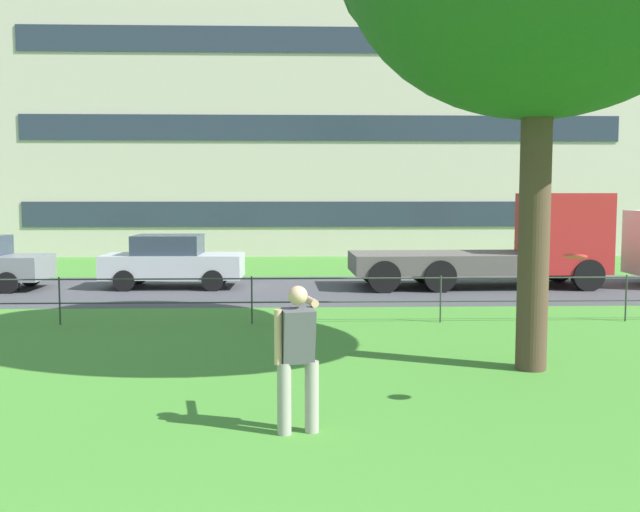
# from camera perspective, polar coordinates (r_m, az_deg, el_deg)

# --- Properties ---
(street_strip) EXTENTS (80.00, 6.34, 0.01)m
(street_strip) POSITION_cam_1_polar(r_m,az_deg,el_deg) (20.22, -4.58, -2.73)
(street_strip) COLOR #424247
(street_strip) RESTS_ON ground
(park_fence) EXTENTS (39.98, 0.04, 1.00)m
(park_fence) POSITION_cam_1_polar(r_m,az_deg,el_deg) (14.92, -5.52, -2.90)
(park_fence) COLOR #333833
(park_fence) RESTS_ON ground
(person_thrower) EXTENTS (0.50, 0.84, 1.69)m
(person_thrower) POSITION_cam_1_polar(r_m,az_deg,el_deg) (8.05, -1.82, -7.88)
(person_thrower) COLOR gray
(person_thrower) RESTS_ON ground
(frisbee) EXTENTS (0.37, 0.37, 0.08)m
(frisbee) POSITION_cam_1_polar(r_m,az_deg,el_deg) (9.03, 19.89, -0.02)
(frisbee) COLOR red
(car_silver_far_left) EXTENTS (4.03, 1.87, 1.54)m
(car_silver_far_left) POSITION_cam_1_polar(r_m,az_deg,el_deg) (21.05, -11.81, -0.40)
(car_silver_far_left) COLOR #B7BABF
(car_silver_far_left) RESTS_ON ground
(flatbed_truck_left) EXTENTS (7.37, 2.63, 2.75)m
(flatbed_truck_left) POSITION_cam_1_polar(r_m,az_deg,el_deg) (21.54, 15.32, 0.82)
(flatbed_truck_left) COLOR #B22323
(flatbed_truck_left) RESTS_ON ground
(apartment_building_background) EXTENTS (31.12, 13.49, 15.30)m
(apartment_building_background) POSITION_cam_1_polar(r_m,az_deg,el_deg) (37.85, -0.16, 12.46)
(apartment_building_background) COLOR beige
(apartment_building_background) RESTS_ON ground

